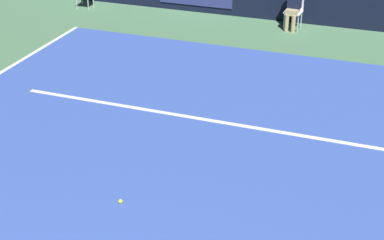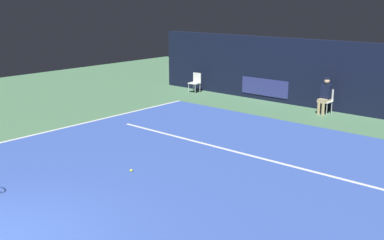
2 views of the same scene
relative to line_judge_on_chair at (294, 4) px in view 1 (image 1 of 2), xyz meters
The scene contains 5 objects.
ground_plane 7.84m from the line_judge_on_chair, 89.88° to the right, with size 33.48×33.48×0.00m, color #4C7A56.
court_surface 7.84m from the line_judge_on_chair, 89.88° to the right, with size 11.07×11.90×0.01m, color #3856B2.
line_service 5.76m from the line_judge_on_chair, 89.83° to the right, with size 8.63×0.10×0.01m, color white.
line_judge_on_chair is the anchor object (origin of this frame).
tennis_ball 8.69m from the line_judge_on_chair, 95.49° to the right, with size 0.07×0.07×0.07m, color #CCE033.
Camera 1 is at (2.45, -1.93, 4.99)m, focal length 53.60 mm.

